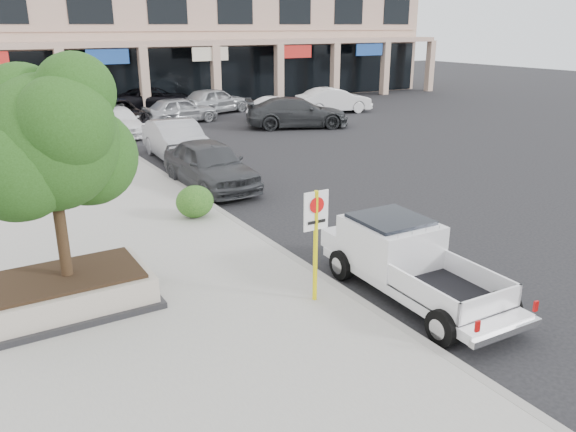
% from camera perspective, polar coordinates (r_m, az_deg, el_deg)
% --- Properties ---
extents(ground, '(120.00, 120.00, 0.00)m').
position_cam_1_polar(ground, '(13.48, 9.08, -5.22)').
color(ground, black).
rests_on(ground, ground).
extents(sidewalk, '(8.00, 52.00, 0.15)m').
position_cam_1_polar(sidewalk, '(16.44, -20.23, -1.43)').
color(sidewalk, gray).
rests_on(sidewalk, ground).
extents(curb, '(0.20, 52.00, 0.15)m').
position_cam_1_polar(curb, '(17.50, -7.54, 0.81)').
color(curb, gray).
rests_on(curb, ground).
extents(strip_mall, '(40.55, 12.43, 9.50)m').
position_cam_1_polar(strip_mall, '(46.15, -11.12, 17.65)').
color(strip_mall, tan).
rests_on(strip_mall, ground).
extents(planter, '(3.20, 2.20, 0.68)m').
position_cam_1_polar(planter, '(11.97, -21.29, -7.07)').
color(planter, black).
rests_on(planter, sidewalk).
extents(planter_tree, '(2.90, 2.55, 4.00)m').
position_cam_1_polar(planter_tree, '(11.25, -22.54, 7.01)').
color(planter_tree, black).
rests_on(planter_tree, planter).
extents(no_parking_sign, '(0.55, 0.09, 2.30)m').
position_cam_1_polar(no_parking_sign, '(10.96, 2.84, -1.53)').
color(no_parking_sign, yellow).
rests_on(no_parking_sign, sidewalk).
extents(hedge, '(1.10, 0.99, 0.93)m').
position_cam_1_polar(hedge, '(16.39, -9.45, 1.45)').
color(hedge, '#154313').
rests_on(hedge, sidewalk).
extents(pickup_truck, '(1.97, 4.94, 1.54)m').
position_cam_1_polar(pickup_truck, '(11.88, 12.92, -4.84)').
color(pickup_truck, silver).
rests_on(pickup_truck, ground).
extents(curb_car_a, '(2.07, 4.94, 1.67)m').
position_cam_1_polar(curb_car_a, '(19.81, -7.93, 5.21)').
color(curb_car_a, '#313336').
rests_on(curb_car_a, ground).
extents(curb_car_b, '(2.00, 5.11, 1.66)m').
position_cam_1_polar(curb_car_b, '(24.23, -11.20, 7.50)').
color(curb_car_b, gray).
rests_on(curb_car_b, ground).
extents(curb_car_c, '(2.05, 4.75, 1.36)m').
position_cam_1_polar(curb_car_c, '(30.80, -16.78, 9.16)').
color(curb_car_c, white).
rests_on(curb_car_c, ground).
extents(curb_car_d, '(2.99, 5.90, 1.60)m').
position_cam_1_polar(curb_car_d, '(32.67, -17.03, 9.86)').
color(curb_car_d, black).
rests_on(curb_car_d, ground).
extents(lot_car_a, '(4.57, 2.19, 1.51)m').
position_cam_1_polar(lot_car_a, '(33.83, -10.92, 10.54)').
color(lot_car_a, '#989BA0').
rests_on(lot_car_a, ground).
extents(lot_car_b, '(4.26, 2.14, 1.34)m').
position_cam_1_polar(lot_car_b, '(34.80, -0.86, 10.96)').
color(lot_car_b, silver).
rests_on(lot_car_b, ground).
extents(lot_car_c, '(6.15, 4.32, 1.65)m').
position_cam_1_polar(lot_car_c, '(31.73, 0.92, 10.47)').
color(lot_car_c, '#2A2C2F').
rests_on(lot_car_c, ground).
extents(lot_car_d, '(6.07, 4.49, 1.53)m').
position_cam_1_polar(lot_car_d, '(39.13, -13.36, 11.48)').
color(lot_car_d, black).
rests_on(lot_car_d, ground).
extents(lot_car_e, '(5.28, 3.46, 1.67)m').
position_cam_1_polar(lot_car_e, '(37.11, -7.53, 11.55)').
color(lot_car_e, '#9B9EA2').
rests_on(lot_car_e, ground).
extents(lot_car_f, '(5.07, 2.50, 1.60)m').
position_cam_1_polar(lot_car_f, '(37.33, 4.70, 11.63)').
color(lot_car_f, silver).
rests_on(lot_car_f, ground).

